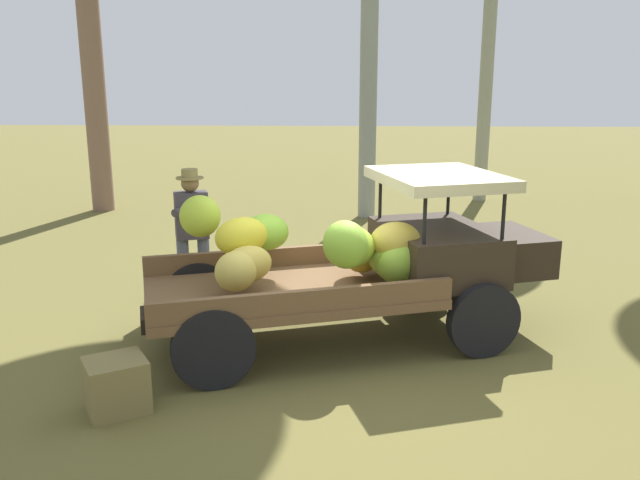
# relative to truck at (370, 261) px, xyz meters

# --- Properties ---
(ground_plane) EXTENTS (60.00, 60.00, 0.00)m
(ground_plane) POSITION_rel_truck_xyz_m (-0.19, -0.19, -0.90)
(ground_plane) COLOR brown
(truck) EXTENTS (4.66, 2.78, 1.84)m
(truck) POSITION_rel_truck_xyz_m (0.00, 0.00, 0.00)
(truck) COLOR #2C2218
(truck) RESTS_ON ground
(farmer) EXTENTS (0.55, 0.51, 1.75)m
(farmer) POSITION_rel_truck_xyz_m (-2.19, 1.03, 0.10)
(farmer) COLOR #565A6C
(farmer) RESTS_ON ground
(wooden_crate) EXTENTS (0.67, 0.65, 0.48)m
(wooden_crate) POSITION_rel_truck_xyz_m (-2.27, -1.74, -0.66)
(wooden_crate) COLOR olive
(wooden_crate) RESTS_ON ground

